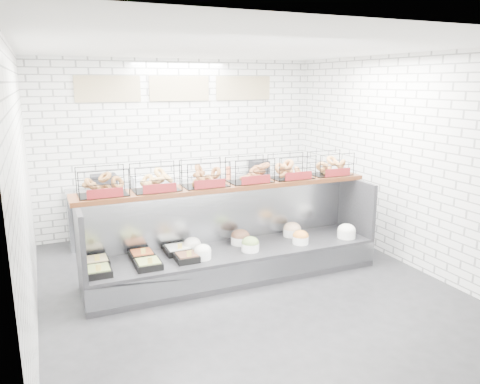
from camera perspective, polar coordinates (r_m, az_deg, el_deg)
name	(u,v)px	position (r m, az deg, el deg)	size (l,w,h in m)	color
ground	(243,285)	(6.29, 0.38, -11.24)	(5.50, 5.50, 0.00)	black
room_shell	(225,124)	(6.30, -1.82, 8.24)	(5.02, 5.51, 3.01)	white
display_case	(232,253)	(6.45, -0.93, -7.43)	(4.00, 0.90, 1.20)	black
bagel_shelf	(228,175)	(6.32, -1.52, 2.11)	(4.10, 0.50, 0.40)	#3A1B0C
prep_counter	(187,207)	(8.29, -6.45, -1.77)	(4.00, 0.60, 1.20)	#93969B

